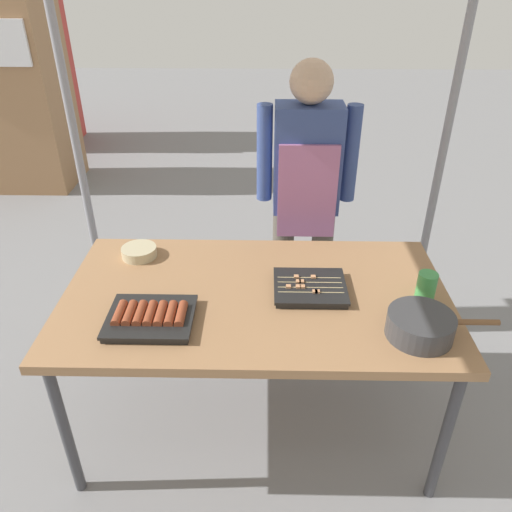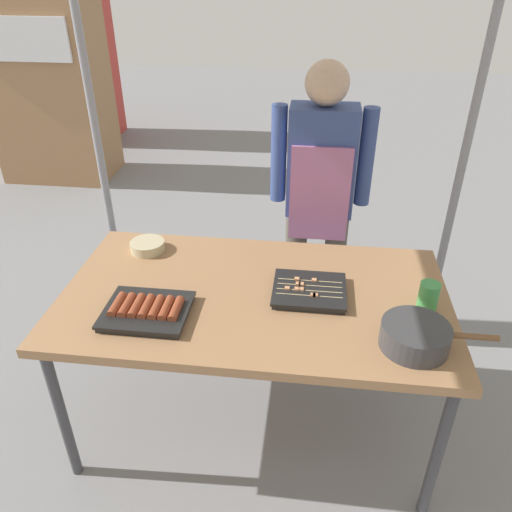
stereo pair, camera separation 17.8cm
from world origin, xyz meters
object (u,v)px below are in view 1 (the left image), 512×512
at_px(drink_cup_near_edge, 426,286).
at_px(tray_meat_skewers, 310,288).
at_px(stall_table, 256,303).
at_px(vendor_woman, 306,186).
at_px(tray_grilled_sausages, 151,317).
at_px(cooking_wok, 421,325).
at_px(condiment_bowl, 139,252).
at_px(neighbor_stall_right, 25,59).
at_px(neighbor_stall_left, 8,96).

bearing_deg(drink_cup_near_edge, tray_meat_skewers, 174.56).
distance_m(stall_table, vendor_woman, 0.82).
height_order(stall_table, tray_grilled_sausages, tray_grilled_sausages).
distance_m(tray_meat_skewers, cooking_wok, 0.47).
xyz_separation_m(stall_table, drink_cup_near_edge, (0.69, -0.02, 0.11)).
bearing_deg(stall_table, cooking_wok, -22.88).
bearing_deg(tray_meat_skewers, condiment_bowl, 160.95).
distance_m(stall_table, tray_grilled_sausages, 0.45).
height_order(tray_grilled_sausages, vendor_woman, vendor_woman).
distance_m(drink_cup_near_edge, neighbor_stall_right, 5.40).
bearing_deg(cooking_wok, stall_table, 157.12).
xyz_separation_m(tray_grilled_sausages, condiment_bowl, (-0.15, 0.48, 0.00)).
xyz_separation_m(tray_meat_skewers, drink_cup_near_edge, (0.46, -0.04, 0.04)).
distance_m(stall_table, condiment_bowl, 0.62).
distance_m(stall_table, drink_cup_near_edge, 0.70).
relative_size(tray_grilled_sausages, neighbor_stall_right, 0.17).
distance_m(tray_meat_skewers, vendor_woman, 0.75).
distance_m(stall_table, tray_meat_skewers, 0.24).
bearing_deg(neighbor_stall_left, stall_table, -51.49).
height_order(cooking_wok, condiment_bowl, cooking_wok).
xyz_separation_m(tray_grilled_sausages, vendor_woman, (0.65, 0.95, 0.14)).
xyz_separation_m(cooking_wok, neighbor_stall_right, (-3.29, 4.44, 0.17)).
height_order(stall_table, drink_cup_near_edge, drink_cup_near_edge).
xyz_separation_m(stall_table, cooking_wok, (0.61, -0.26, 0.10)).
bearing_deg(vendor_woman, condiment_bowl, 30.23).
bearing_deg(cooking_wok, neighbor_stall_left, 132.65).
distance_m(cooking_wok, condiment_bowl, 1.28).
bearing_deg(tray_meat_skewers, neighbor_stall_left, 131.26).
relative_size(tray_grilled_sausages, drink_cup_near_edge, 2.74).
distance_m(stall_table, cooking_wok, 0.67).
relative_size(vendor_woman, neighbor_stall_left, 0.92).
height_order(tray_grilled_sausages, neighbor_stall_right, neighbor_stall_right).
bearing_deg(tray_grilled_sausages, stall_table, 26.46).
xyz_separation_m(condiment_bowl, neighbor_stall_left, (-1.81, 2.68, 0.08)).
relative_size(cooking_wok, neighbor_stall_left, 0.24).
bearing_deg(neighbor_stall_right, vendor_woman, -49.51).
xyz_separation_m(tray_grilled_sausages, cooking_wok, (1.00, -0.06, 0.03)).
distance_m(vendor_woman, neighbor_stall_left, 3.42).
height_order(tray_meat_skewers, neighbor_stall_right, neighbor_stall_right).
relative_size(condiment_bowl, neighbor_stall_left, 0.10).
relative_size(vendor_woman, neighbor_stall_right, 0.80).
distance_m(tray_grilled_sausages, tray_meat_skewers, 0.66).
bearing_deg(cooking_wok, drink_cup_near_edge, 70.83).
bearing_deg(tray_meat_skewers, neighbor_stall_right, 124.91).
bearing_deg(stall_table, neighbor_stall_right, 122.66).
distance_m(vendor_woman, neighbor_stall_right, 4.52).
height_order(condiment_bowl, neighbor_stall_right, neighbor_stall_right).
bearing_deg(vendor_woman, cooking_wok, 109.55).
bearing_deg(stall_table, tray_meat_skewers, 4.96).
bearing_deg(tray_grilled_sausages, drink_cup_near_edge, 9.05).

